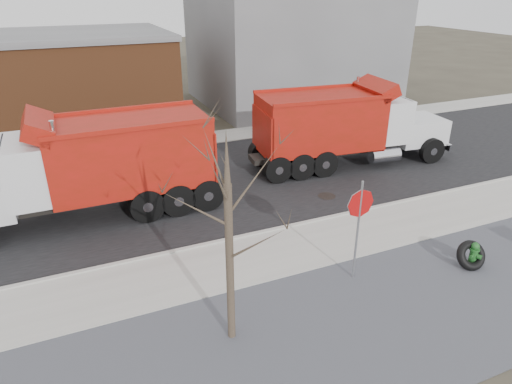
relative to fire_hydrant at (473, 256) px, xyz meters
name	(u,v)px	position (x,y,z in m)	size (l,w,h in m)	color
ground	(298,253)	(-4.41, 2.68, -0.37)	(120.00, 120.00, 0.00)	#383328
gravel_verge	(365,323)	(-4.41, -0.82, -0.36)	(60.00, 5.00, 0.03)	slate
sidewalk	(294,249)	(-4.41, 2.93, -0.34)	(60.00, 2.50, 0.06)	#9E9B93
curb	(277,229)	(-4.41, 4.23, -0.32)	(60.00, 0.15, 0.11)	#9E9B93
road	(228,180)	(-4.41, 8.98, -0.36)	(60.00, 9.40, 0.02)	black
far_sidewalk	(191,140)	(-4.41, 14.68, -0.34)	(60.00, 2.00, 0.06)	#9E9B93
building_grey	(292,41)	(4.59, 20.68, 3.63)	(12.00, 10.00, 8.00)	gray
bare_tree	(228,215)	(-7.61, 0.08, 2.92)	(3.20, 3.20, 5.20)	#382D23
fire_hydrant	(473,256)	(0.00, 0.00, 0.00)	(0.46, 0.45, 0.82)	#245F27
truck_tire	(471,255)	(-0.10, 0.01, 0.02)	(1.02, 0.85, 0.89)	black
stop_sign	(359,215)	(-3.57, 0.94, 1.67)	(0.82, 0.06, 3.02)	gray
dump_truck_red_a	(345,124)	(1.08, 8.66, 1.54)	(9.46, 3.41, 3.76)	black
dump_truck_red_b	(94,164)	(-9.73, 7.83, 1.61)	(9.33, 2.71, 3.90)	black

